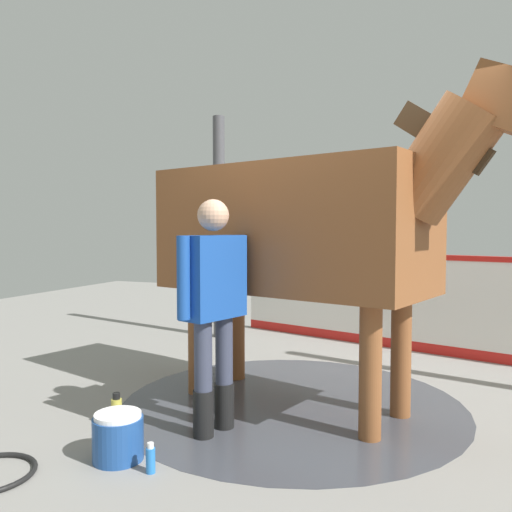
{
  "coord_description": "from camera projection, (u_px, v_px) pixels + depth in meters",
  "views": [
    {
      "loc": [
        -0.94,
        4.2,
        1.49
      ],
      "look_at": [
        0.48,
        0.48,
        1.28
      ],
      "focal_mm": 35.9,
      "sensor_mm": 36.0,
      "label": 1
    }
  ],
  "objects": [
    {
      "name": "bottle_shampoo",
      "position": [
        117.0,
        411.0,
        3.84
      ],
      "size": [
        0.08,
        0.08,
        0.26
      ],
      "color": "#D8CC4C",
      "rests_on": "ground"
    },
    {
      "name": "wash_bucket",
      "position": [
        118.0,
        437.0,
        3.3
      ],
      "size": [
        0.32,
        0.32,
        0.31
      ],
      "color": "#1E478C",
      "rests_on": "ground"
    },
    {
      "name": "handler",
      "position": [
        214.0,
        299.0,
        3.7
      ],
      "size": [
        0.36,
        0.65,
        1.7
      ],
      "rotation": [
        0.0,
        0.0,
        5.97
      ],
      "color": "black",
      "rests_on": "ground"
    },
    {
      "name": "wet_patch",
      "position": [
        292.0,
        403.0,
        4.37
      ],
      "size": [
        2.9,
        2.9,
        0.0
      ],
      "primitive_type": "cylinder",
      "color": "#42444C",
      "rests_on": "ground"
    },
    {
      "name": "barrier_wall",
      "position": [
        403.0,
        305.0,
        6.32
      ],
      "size": [
        4.56,
        1.42,
        1.19
      ],
      "color": "white",
      "rests_on": "ground"
    },
    {
      "name": "bottle_spray",
      "position": [
        151.0,
        459.0,
        3.12
      ],
      "size": [
        0.06,
        0.06,
        0.19
      ],
      "color": "blue",
      "rests_on": "ground"
    },
    {
      "name": "horse",
      "position": [
        304.0,
        228.0,
        4.22
      ],
      "size": [
        3.47,
        1.62,
        2.57
      ],
      "rotation": [
        0.0,
        0.0,
        2.86
      ],
      "color": "brown",
      "rests_on": "ground"
    },
    {
      "name": "roof_post_far",
      "position": [
        219.0,
        228.0,
        7.0
      ],
      "size": [
        0.16,
        0.16,
        3.02
      ],
      "primitive_type": "cylinder",
      "color": "#4C4C51",
      "rests_on": "ground"
    },
    {
      "name": "ground_plane",
      "position": [
        329.0,
        406.0,
        4.34
      ],
      "size": [
        16.0,
        16.0,
        0.02
      ],
      "primitive_type": "cube",
      "color": "gray"
    }
  ]
}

